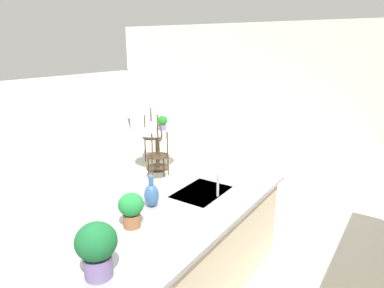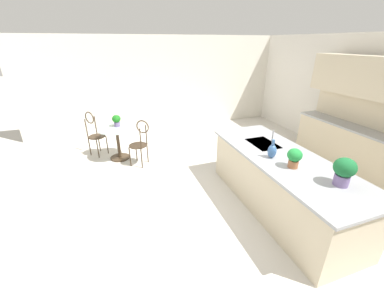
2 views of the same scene
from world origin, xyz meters
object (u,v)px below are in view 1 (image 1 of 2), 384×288
(chair_by_island, at_px, (151,131))
(vase_on_counter, at_px, (151,195))
(potted_plant_on_table, at_px, (162,122))
(potted_plant_counter_far, at_px, (97,247))
(potted_plant_counter_near, at_px, (131,208))
(bistro_table, at_px, (157,146))
(chair_near_window, at_px, (159,150))

(chair_by_island, height_order, vase_on_counter, vase_on_counter)
(chair_by_island, height_order, potted_plant_on_table, chair_by_island)
(chair_by_island, relative_size, potted_plant_on_table, 3.93)
(vase_on_counter, bearing_deg, potted_plant_counter_far, 20.54)
(chair_by_island, relative_size, potted_plant_counter_far, 2.91)
(potted_plant_counter_near, relative_size, vase_on_counter, 0.97)
(potted_plant_counter_far, bearing_deg, potted_plant_counter_near, -156.26)
(bistro_table, height_order, chair_near_window, chair_near_window)
(chair_near_window, xyz_separation_m, potted_plant_counter_near, (2.50, 1.79, 0.51))
(potted_plant_on_table, xyz_separation_m, potted_plant_counter_far, (3.69, 2.44, 0.23))
(potted_plant_counter_near, bearing_deg, potted_plant_on_table, -144.97)
(bistro_table, bearing_deg, potted_plant_counter_near, 36.59)
(potted_plant_counter_near, xyz_separation_m, vase_on_counter, (-0.35, -0.10, -0.05))
(vase_on_counter, bearing_deg, bistro_table, -141.19)
(chair_by_island, xyz_separation_m, potted_plant_counter_near, (3.42, 2.72, 0.51))
(bistro_table, relative_size, chair_near_window, 0.77)
(vase_on_counter, bearing_deg, potted_plant_on_table, -142.96)
(chair_by_island, bearing_deg, bistro_table, 49.35)
(potted_plant_on_table, height_order, vase_on_counter, vase_on_counter)
(chair_by_island, distance_m, potted_plant_counter_far, 4.99)
(potted_plant_counter_far, xyz_separation_m, vase_on_counter, (-0.90, -0.34, -0.09))
(chair_near_window, relative_size, potted_plant_counter_near, 3.73)
(chair_by_island, relative_size, potted_plant_counter_near, 3.73)
(bistro_table, height_order, potted_plant_counter_near, potted_plant_counter_near)
(potted_plant_counter_near, bearing_deg, chair_near_window, -144.49)
(chair_near_window, relative_size, potted_plant_on_table, 3.93)
(potted_plant_on_table, relative_size, potted_plant_counter_far, 0.74)
(potted_plant_on_table, bearing_deg, potted_plant_counter_far, 33.50)
(vase_on_counter, bearing_deg, chair_by_island, -139.50)
(potted_plant_on_table, bearing_deg, chair_by_island, -118.80)
(potted_plant_on_table, height_order, potted_plant_counter_near, potted_plant_counter_near)
(bistro_table, height_order, potted_plant_counter_far, potted_plant_counter_far)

